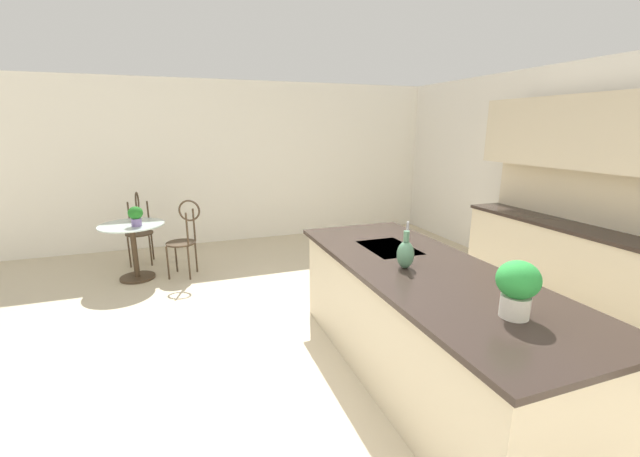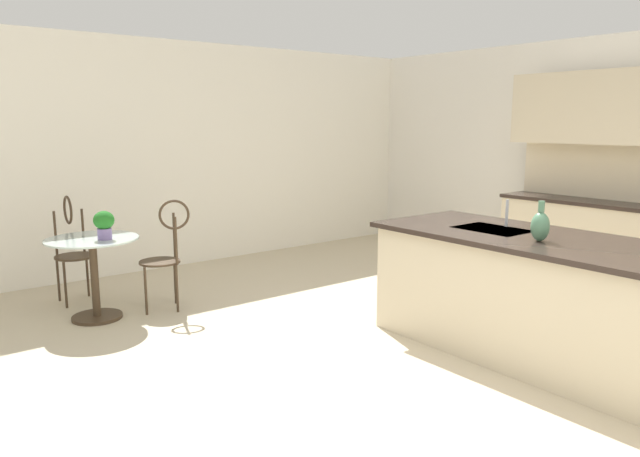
{
  "view_description": "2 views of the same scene",
  "coord_description": "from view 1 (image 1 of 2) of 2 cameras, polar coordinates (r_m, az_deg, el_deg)",
  "views": [
    {
      "loc": [
        2.7,
        -0.85,
        1.96
      ],
      "look_at": [
        -0.77,
        0.39,
        1.01
      ],
      "focal_mm": 22.23,
      "sensor_mm": 36.0,
      "label": 1
    },
    {
      "loc": [
        2.56,
        -3.1,
        1.76
      ],
      "look_at": [
        -1.53,
        0.12,
        0.82
      ],
      "focal_mm": 33.58,
      "sensor_mm": 36.0,
      "label": 2
    }
  ],
  "objects": [
    {
      "name": "upper_cabinet_run",
      "position": [
        5.08,
        33.57,
        11.48
      ],
      "size": [
        2.4,
        0.36,
        0.76
      ],
      "color": "beige",
      "rests_on": "back_counter_run"
    },
    {
      "name": "potted_plant_counter_far",
      "position": [
        2.46,
        26.57,
        -7.36
      ],
      "size": [
        0.23,
        0.23,
        0.33
      ],
      "color": "beige",
      "rests_on": "kitchen_island"
    },
    {
      "name": "kitchen_island",
      "position": [
        3.3,
        14.34,
        -12.95
      ],
      "size": [
        2.8,
        1.06,
        0.92
      ],
      "color": "beige",
      "rests_on": "ground"
    },
    {
      "name": "chair_near_window",
      "position": [
        6.33,
        -24.62,
        0.49
      ],
      "size": [
        0.49,
        0.39,
        1.04
      ],
      "color": "#3D2D1E",
      "rests_on": "ground"
    },
    {
      "name": "sink_faucet",
      "position": [
        3.62,
        12.47,
        -0.74
      ],
      "size": [
        0.02,
        0.02,
        0.22
      ],
      "primitive_type": "cylinder",
      "color": "#B2B5BA",
      "rests_on": "kitchen_island"
    },
    {
      "name": "potted_plant_on_table",
      "position": [
        5.47,
        -25.01,
        1.78
      ],
      "size": [
        0.18,
        0.18,
        0.25
      ],
      "color": "#7A669E",
      "rests_on": "bistro_table"
    },
    {
      "name": "vase_on_counter",
      "position": [
        3.04,
        12.2,
        -3.6
      ],
      "size": [
        0.13,
        0.13,
        0.29
      ],
      "color": "#4C7A5B",
      "rests_on": "kitchen_island"
    },
    {
      "name": "back_counter_run",
      "position": [
        5.31,
        31.65,
        -3.76
      ],
      "size": [
        2.44,
        0.64,
        1.52
      ],
      "color": "beige",
      "rests_on": "ground"
    },
    {
      "name": "chair_by_island",
      "position": [
        5.52,
        -18.95,
        -0.87
      ],
      "size": [
        0.49,
        0.52,
        1.04
      ],
      "color": "#3D2D1E",
      "rests_on": "ground"
    },
    {
      "name": "ground_plane",
      "position": [
        3.44,
        -1.87,
        -20.24
      ],
      "size": [
        40.0,
        40.0,
        0.0
      ],
      "primitive_type": "plane",
      "color": "beige"
    },
    {
      "name": "bistro_table",
      "position": [
        5.7,
        -25.2,
        -2.32
      ],
      "size": [
        0.8,
        0.8,
        0.74
      ],
      "color": "#3D2D1E",
      "rests_on": "ground"
    },
    {
      "name": "wall_left_window",
      "position": [
        7.03,
        -12.8,
        9.16
      ],
      "size": [
        0.12,
        7.8,
        2.7
      ],
      "primitive_type": "cube",
      "color": "silver",
      "rests_on": "ground"
    }
  ]
}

